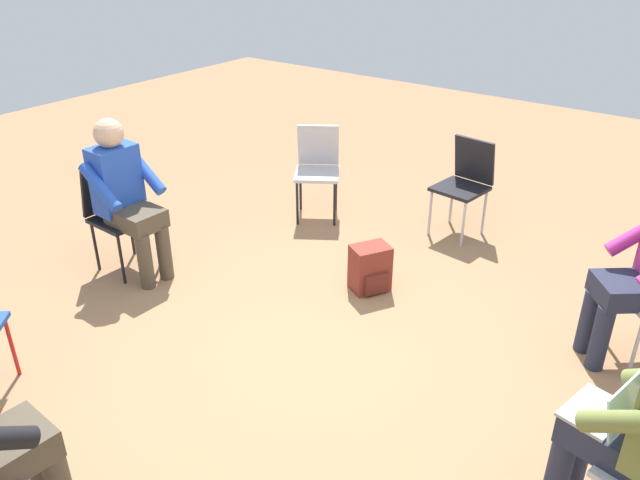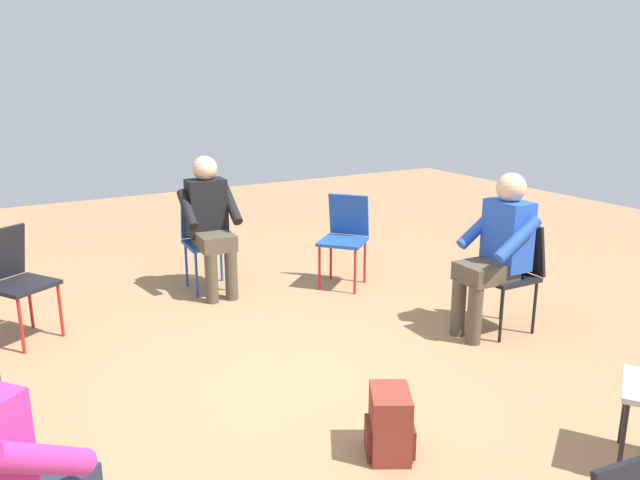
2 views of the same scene
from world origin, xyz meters
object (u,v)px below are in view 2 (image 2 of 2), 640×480
chair_northwest (345,233)px  backpack_near_laptop_user (390,427)px  chair_southwest (14,276)px  person_in_black (210,218)px  chair_north (512,268)px  chair_west (206,235)px  person_in_blue (497,246)px

chair_northwest → backpack_near_laptop_user: (2.44, -1.27, -0.34)m
chair_southwest → person_in_black: 1.66m
backpack_near_laptop_user → chair_southwest: bearing=-149.8°
chair_northwest → chair_north: 1.64m
chair_north → person_in_black: 2.61m
chair_northwest → chair_north: same height
chair_northwest → chair_west: size_ratio=1.00×
chair_northwest → chair_north: bearing=158.0°
chair_north → chair_southwest: size_ratio=1.00×
chair_northwest → chair_west: 1.29m
chair_northwest → person_in_black: bearing=29.5°
chair_north → chair_northwest: bearing=20.7°
chair_southwest → backpack_near_laptop_user: 3.03m
chair_west → backpack_near_laptop_user: bearing=91.2°
chair_southwest → backpack_near_laptop_user: bearing=88.4°
chair_southwest → backpack_near_laptop_user: chair_southwest is taller
chair_north → chair_west: size_ratio=1.00×
chair_northwest → backpack_near_laptop_user: size_ratio=2.36×
chair_north → backpack_near_laptop_user: (0.89, -1.80, -0.34)m
chair_west → chair_north: bearing=131.7°
chair_north → chair_west: (-2.14, -1.68, 0.00)m
chair_southwest → person_in_blue: 3.59m
chair_north → person_in_blue: size_ratio=0.69×
chair_northwest → chair_southwest: same height
person_in_black → chair_northwest: bearing=163.8°
chair_northwest → backpack_near_laptop_user: bearing=111.6°
person_in_blue → backpack_near_laptop_user: size_ratio=3.44×
chair_north → backpack_near_laptop_user: 2.04m
chair_north → backpack_near_laptop_user: size_ratio=2.36×
chair_west → person_in_blue: size_ratio=0.69×
chair_north → chair_west: bearing=40.2°
chair_southwest → person_in_blue: (1.71, 3.15, 0.20)m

